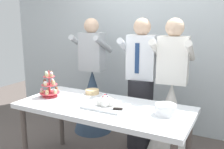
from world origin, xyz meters
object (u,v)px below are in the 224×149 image
object	(u,v)px
main_cake_tray	(106,104)
round_cake	(92,92)
plate_stack	(166,109)
person_bride	(171,111)
person_guest	(93,93)
cupcake_stand	(49,86)
person_groom	(140,92)
dessert_table	(103,112)

from	to	relation	value
main_cake_tray	round_cake	xyz separation A→B (m)	(-0.36, 0.32, -0.01)
plate_stack	person_bride	bearing A→B (deg)	99.89
plate_stack	person_guest	xyz separation A→B (m)	(-1.33, 0.84, -0.24)
cupcake_stand	plate_stack	bearing A→B (deg)	2.67
round_cake	main_cake_tray	bearing A→B (deg)	-41.38
cupcake_stand	person_groom	world-z (taller)	person_groom
cupcake_stand	person_bride	size ratio (longest dim) A/B	0.18
cupcake_stand	person_bride	world-z (taller)	person_bride
dessert_table	person_groom	distance (m)	0.73
round_cake	person_groom	world-z (taller)	person_groom
dessert_table	person_bride	xyz separation A→B (m)	(0.53, 0.69, -0.12)
person_groom	round_cake	bearing A→B (deg)	-135.05
main_cake_tray	round_cake	world-z (taller)	main_cake_tray
cupcake_stand	main_cake_tray	world-z (taller)	cupcake_stand
plate_stack	round_cake	bearing A→B (deg)	166.31
main_cake_tray	plate_stack	distance (m)	0.59
dessert_table	main_cake_tray	distance (m)	0.13
cupcake_stand	person_bride	xyz separation A→B (m)	(1.22, 0.70, -0.31)
dessert_table	person_bride	bearing A→B (deg)	52.51
cupcake_stand	plate_stack	xyz separation A→B (m)	(1.33, 0.06, -0.07)
cupcake_stand	person_groom	bearing A→B (deg)	41.41
cupcake_stand	main_cake_tray	xyz separation A→B (m)	(0.75, -0.02, -0.08)
main_cake_tray	round_cake	bearing A→B (deg)	138.62
person_groom	dessert_table	bearing A→B (deg)	-100.23
dessert_table	person_groom	world-z (taller)	person_groom
cupcake_stand	person_bride	distance (m)	1.44
main_cake_tray	plate_stack	xyz separation A→B (m)	(0.59, 0.09, 0.01)
person_guest	person_groom	bearing A→B (deg)	-12.14
plate_stack	round_cake	xyz separation A→B (m)	(-0.94, 0.23, -0.02)
main_cake_tray	person_bride	xyz separation A→B (m)	(0.48, 0.72, -0.23)
dessert_table	person_bride	world-z (taller)	person_bride
main_cake_tray	cupcake_stand	bearing A→B (deg)	178.23
person_groom	plate_stack	bearing A→B (deg)	-52.71
dessert_table	person_guest	distance (m)	1.13
plate_stack	person_groom	distance (m)	0.84
plate_stack	person_bride	world-z (taller)	person_bride
main_cake_tray	person_groom	distance (m)	0.76
dessert_table	plate_stack	distance (m)	0.65
person_bride	person_guest	distance (m)	1.23
plate_stack	person_groom	bearing A→B (deg)	127.29
main_cake_tray	dessert_table	bearing A→B (deg)	144.76
person_bride	person_guest	world-z (taller)	same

